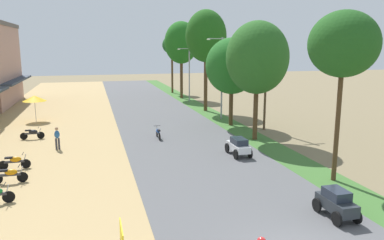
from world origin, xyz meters
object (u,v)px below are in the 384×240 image
at_px(median_tree_third, 232,66).
at_px(streetlamp_mid, 189,70).
at_px(parked_motorbike_third, 15,161).
at_px(median_tree_fifth, 181,43).
at_px(pedestrian_on_shoulder, 57,137).
at_px(vendor_umbrella, 34,98).
at_px(median_tree_nearest, 344,45).
at_px(motorbike_ahead_second, 158,132).
at_px(parked_motorbike_fourth, 33,133).
at_px(car_hatchback_charcoal, 336,202).
at_px(median_tree_fourth, 206,36).
at_px(car_sedan_white, 239,146).
at_px(parked_motorbike_second, 10,174).
at_px(utility_pole_near, 266,80).
at_px(median_tree_sixth, 172,46).
at_px(streetlamp_near, 222,73).
at_px(street_signboard, 122,239).
at_px(median_tree_second, 257,58).

relative_size(median_tree_third, streetlamp_mid, 1.13).
height_order(parked_motorbike_third, median_tree_fifth, median_tree_fifth).
xyz_separation_m(parked_motorbike_third, pedestrian_on_shoulder, (2.08, 3.90, 0.41)).
xyz_separation_m(vendor_umbrella, median_tree_nearest, (17.92, -21.63, 4.98)).
bearing_deg(pedestrian_on_shoulder, motorbike_ahead_second, 10.20).
relative_size(parked_motorbike_fourth, median_tree_third, 0.23).
bearing_deg(parked_motorbike_fourth, car_hatchback_charcoal, -51.31).
xyz_separation_m(parked_motorbike_third, median_tree_fourth, (16.89, 16.88, 7.73)).
height_order(pedestrian_on_shoulder, car_hatchback_charcoal, pedestrian_on_shoulder).
xyz_separation_m(median_tree_fifth, car_hatchback_charcoal, (-2.32, -38.31, -6.95)).
xyz_separation_m(parked_motorbike_third, median_tree_fifth, (16.70, 27.86, 7.14)).
bearing_deg(car_sedan_white, parked_motorbike_second, -172.93).
distance_m(pedestrian_on_shoulder, median_tree_fourth, 21.00).
bearing_deg(utility_pole_near, motorbike_ahead_second, -173.21).
relative_size(parked_motorbike_third, median_tree_fourth, 0.16).
bearing_deg(median_tree_sixth, streetlamp_near, -89.40).
distance_m(median_tree_third, streetlamp_near, 3.09).
distance_m(street_signboard, motorbike_ahead_second, 17.65).
relative_size(street_signboard, utility_pole_near, 0.18).
xyz_separation_m(parked_motorbike_fourth, utility_pole_near, (19.16, -1.21, 3.83)).
bearing_deg(car_sedan_white, median_tree_nearest, -60.03).
height_order(median_tree_fifth, motorbike_ahead_second, median_tree_fifth).
relative_size(median_tree_second, median_tree_fifth, 0.86).
xyz_separation_m(streetlamp_mid, utility_pole_near, (2.14, -18.09, 0.23)).
bearing_deg(parked_motorbike_third, median_tree_sixth, 63.97).
bearing_deg(car_hatchback_charcoal, motorbike_ahead_second, 107.40).
xyz_separation_m(parked_motorbike_second, median_tree_fifth, (16.49, 30.31, 7.14)).
bearing_deg(parked_motorbike_third, median_tree_fourth, 44.98).
bearing_deg(car_hatchback_charcoal, parked_motorbike_third, 144.01).
distance_m(median_tree_third, motorbike_ahead_second, 9.50).
bearing_deg(parked_motorbike_fourth, street_signboard, -74.52).
bearing_deg(median_tree_fourth, car_hatchback_charcoal, -95.24).
distance_m(vendor_umbrella, car_sedan_white, 21.71).
xyz_separation_m(median_tree_nearest, streetlamp_mid, (-0.15, 30.91, -3.14)).
distance_m(parked_motorbike_fourth, streetlamp_mid, 24.25).
bearing_deg(motorbike_ahead_second, median_tree_third, 25.13).
bearing_deg(car_sedan_white, streetlamp_mid, 82.94).
relative_size(median_tree_second, streetlamp_near, 1.13).
xyz_separation_m(median_tree_nearest, utility_pole_near, (1.99, 12.82, -2.91)).
distance_m(median_tree_third, car_hatchback_charcoal, 19.86).
bearing_deg(vendor_umbrella, pedestrian_on_shoulder, -75.62).
relative_size(parked_motorbike_third, car_hatchback_charcoal, 0.90).
bearing_deg(parked_motorbike_fourth, pedestrian_on_shoulder, -59.76).
bearing_deg(pedestrian_on_shoulder, median_tree_sixth, 64.24).
xyz_separation_m(parked_motorbike_third, parked_motorbike_fourth, (-0.07, 7.59, 0.00)).
relative_size(median_tree_fourth, median_tree_fifth, 1.05).
bearing_deg(utility_pole_near, street_signboard, -126.93).
bearing_deg(parked_motorbike_second, car_sedan_white, 7.07).
bearing_deg(car_hatchback_charcoal, streetlamp_mid, 85.78).
bearing_deg(median_tree_sixth, median_tree_second, -89.94).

